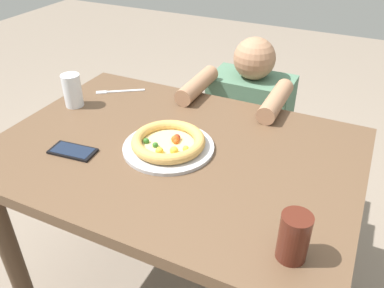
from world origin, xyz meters
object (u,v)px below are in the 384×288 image
object	(u,v)px
water_cup_clear	(72,90)
fork	(118,91)
drink_cup_colored	(294,237)
diner_seated	(247,141)
cell_phone	(73,151)
pizza_near	(168,143)

from	to	relation	value
water_cup_clear	fork	world-z (taller)	water_cup_clear
drink_cup_colored	diner_seated	distance (m)	1.07
fork	cell_phone	distance (m)	0.46
water_cup_clear	diner_seated	distance (m)	0.86
pizza_near	cell_phone	distance (m)	0.31
cell_phone	drink_cup_colored	bearing A→B (deg)	-9.33
pizza_near	diner_seated	distance (m)	0.73
water_cup_clear	cell_phone	bearing A→B (deg)	-51.64
drink_cup_colored	fork	xyz separation A→B (m)	(-0.87, 0.56, -0.06)
water_cup_clear	diner_seated	size ratio (longest dim) A/B	0.14
pizza_near	drink_cup_colored	size ratio (longest dim) A/B	2.41
drink_cup_colored	fork	size ratio (longest dim) A/B	0.69
pizza_near	drink_cup_colored	world-z (taller)	drink_cup_colored
diner_seated	drink_cup_colored	bearing A→B (deg)	-66.66
cell_phone	diner_seated	size ratio (longest dim) A/B	0.17
water_cup_clear	drink_cup_colored	bearing A→B (deg)	-22.09
pizza_near	cell_phone	world-z (taller)	pizza_near
cell_phone	water_cup_clear	bearing A→B (deg)	128.36
drink_cup_colored	diner_seated	size ratio (longest dim) A/B	0.13
water_cup_clear	diner_seated	xyz separation A→B (m)	(0.55, 0.53, -0.39)
drink_cup_colored	fork	distance (m)	1.03
pizza_near	water_cup_clear	distance (m)	0.49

